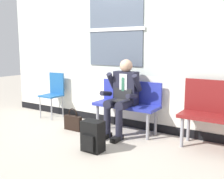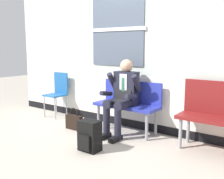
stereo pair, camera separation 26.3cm
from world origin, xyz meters
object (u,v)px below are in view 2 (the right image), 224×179
at_px(backpack, 89,136).
at_px(bench_empty, 224,112).
at_px(handbag, 74,122).
at_px(bench_with_person, 128,102).
at_px(person_seated, 122,95).
at_px(folding_chair, 58,90).

bearing_deg(backpack, bench_empty, 35.38).
distance_m(bench_empty, backpack, 1.87).
distance_m(bench_empty, handbag, 2.45).
bearing_deg(bench_with_person, bench_empty, 0.41).
height_order(bench_with_person, handbag, bench_with_person).
xyz_separation_m(bench_with_person, handbag, (-0.82, -0.48, -0.38)).
distance_m(backpack, handbag, 1.04).
height_order(person_seated, folding_chair, person_seated).
xyz_separation_m(bench_with_person, person_seated, (0.00, -0.19, 0.14)).
bearing_deg(backpack, folding_chair, 149.33).
relative_size(bench_empty, folding_chair, 1.31).
xyz_separation_m(backpack, handbag, (-0.86, 0.57, -0.07)).
height_order(person_seated, handbag, person_seated).
distance_m(person_seated, backpack, 0.97).
bearing_deg(backpack, bench_with_person, 92.19).
bearing_deg(person_seated, bench_empty, 7.57).
distance_m(handbag, folding_chair, 1.13).
bearing_deg(bench_empty, bench_with_person, -179.59).
height_order(bench_with_person, folding_chair, folding_chair).
relative_size(bench_with_person, backpack, 2.59).
height_order(bench_with_person, backpack, bench_with_person).
xyz_separation_m(bench_empty, folding_chair, (-3.30, -0.00, -0.01)).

